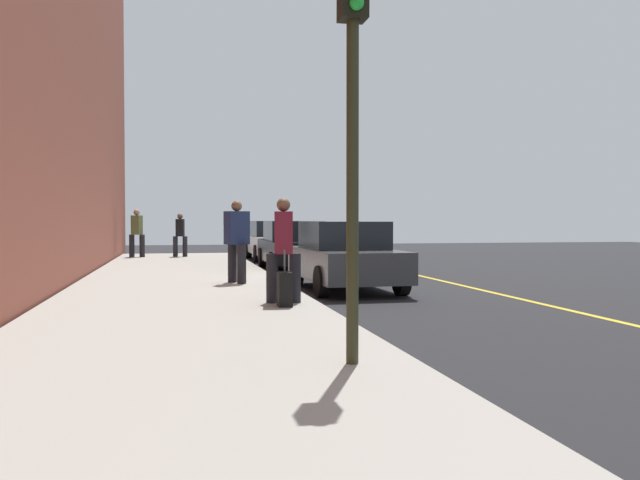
{
  "coord_description": "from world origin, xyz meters",
  "views": [
    {
      "loc": [
        15.43,
        -3.33,
        1.54
      ],
      "look_at": [
        -2.24,
        0.3,
        1.02
      ],
      "focal_mm": 38.62,
      "sensor_mm": 36.0,
      "label": 1
    }
  ],
  "objects_px": {
    "parked_car_white": "(274,240)",
    "pedestrian_olive_coat": "(137,232)",
    "rolling_suitcase": "(285,289)",
    "pedestrian_black_coat": "(180,234)",
    "pedestrian_burgundy_coat": "(283,247)",
    "parked_car_charcoal": "(345,256)",
    "parked_car_black": "(294,245)",
    "pedestrian_navy_coat": "(237,239)",
    "traffic_light_pole": "(353,81)"
  },
  "relations": [
    {
      "from": "parked_car_white",
      "to": "pedestrian_olive_coat",
      "type": "relative_size",
      "value": 2.56
    },
    {
      "from": "rolling_suitcase",
      "to": "pedestrian_black_coat",
      "type": "bearing_deg",
      "value": -174.13
    },
    {
      "from": "parked_car_white",
      "to": "rolling_suitcase",
      "type": "distance_m",
      "value": 15.68
    },
    {
      "from": "pedestrian_burgundy_coat",
      "to": "parked_car_charcoal",
      "type": "bearing_deg",
      "value": 150.36
    },
    {
      "from": "parked_car_black",
      "to": "rolling_suitcase",
      "type": "bearing_deg",
      "value": -10.29
    },
    {
      "from": "pedestrian_navy_coat",
      "to": "rolling_suitcase",
      "type": "height_order",
      "value": "pedestrian_navy_coat"
    },
    {
      "from": "pedestrian_burgundy_coat",
      "to": "traffic_light_pole",
      "type": "height_order",
      "value": "traffic_light_pole"
    },
    {
      "from": "pedestrian_navy_coat",
      "to": "parked_car_charcoal",
      "type": "bearing_deg",
      "value": 76.49
    },
    {
      "from": "parked_car_white",
      "to": "pedestrian_navy_coat",
      "type": "bearing_deg",
      "value": -11.85
    },
    {
      "from": "pedestrian_olive_coat",
      "to": "pedestrian_navy_coat",
      "type": "bearing_deg",
      "value": 13.73
    },
    {
      "from": "parked_car_white",
      "to": "parked_car_charcoal",
      "type": "height_order",
      "value": "same"
    },
    {
      "from": "pedestrian_black_coat",
      "to": "parked_car_white",
      "type": "bearing_deg",
      "value": 86.53
    },
    {
      "from": "traffic_light_pole",
      "to": "pedestrian_navy_coat",
      "type": "bearing_deg",
      "value": -177.46
    },
    {
      "from": "parked_car_charcoal",
      "to": "rolling_suitcase",
      "type": "xyz_separation_m",
      "value": [
        3.76,
        -1.92,
        -0.32
      ]
    },
    {
      "from": "pedestrian_navy_coat",
      "to": "traffic_light_pole",
      "type": "height_order",
      "value": "traffic_light_pole"
    },
    {
      "from": "pedestrian_navy_coat",
      "to": "pedestrian_burgundy_coat",
      "type": "height_order",
      "value": "pedestrian_navy_coat"
    },
    {
      "from": "parked_car_charcoal",
      "to": "traffic_light_pole",
      "type": "height_order",
      "value": "traffic_light_pole"
    },
    {
      "from": "pedestrian_navy_coat",
      "to": "traffic_light_pole",
      "type": "relative_size",
      "value": 0.46
    },
    {
      "from": "parked_car_black",
      "to": "pedestrian_burgundy_coat",
      "type": "distance_m",
      "value": 9.7
    },
    {
      "from": "parked_car_black",
      "to": "pedestrian_black_coat",
      "type": "relative_size",
      "value": 2.76
    },
    {
      "from": "parked_car_white",
      "to": "parked_car_charcoal",
      "type": "xyz_separation_m",
      "value": [
        11.8,
        -0.03,
        -0.0
      ]
    },
    {
      "from": "parked_car_black",
      "to": "parked_car_charcoal",
      "type": "height_order",
      "value": "same"
    },
    {
      "from": "parked_car_black",
      "to": "pedestrian_black_coat",
      "type": "xyz_separation_m",
      "value": [
        -5.75,
        -3.44,
        0.27
      ]
    },
    {
      "from": "traffic_light_pole",
      "to": "parked_car_black",
      "type": "bearing_deg",
      "value": 172.79
    },
    {
      "from": "pedestrian_burgundy_coat",
      "to": "traffic_light_pole",
      "type": "xyz_separation_m",
      "value": [
        5.0,
        -0.08,
        1.79
      ]
    },
    {
      "from": "parked_car_charcoal",
      "to": "rolling_suitcase",
      "type": "bearing_deg",
      "value": -26.99
    },
    {
      "from": "pedestrian_black_coat",
      "to": "traffic_light_pole",
      "type": "relative_size",
      "value": 0.41
    },
    {
      "from": "pedestrian_burgundy_coat",
      "to": "rolling_suitcase",
      "type": "bearing_deg",
      "value": -6.6
    },
    {
      "from": "pedestrian_olive_coat",
      "to": "traffic_light_pole",
      "type": "distance_m",
      "value": 20.66
    },
    {
      "from": "traffic_light_pole",
      "to": "pedestrian_olive_coat",
      "type": "bearing_deg",
      "value": -171.05
    },
    {
      "from": "pedestrian_olive_coat",
      "to": "rolling_suitcase",
      "type": "relative_size",
      "value": 1.97
    },
    {
      "from": "parked_car_black",
      "to": "rolling_suitcase",
      "type": "xyz_separation_m",
      "value": [
        10.02,
        -1.82,
        -0.33
      ]
    },
    {
      "from": "parked_car_charcoal",
      "to": "pedestrian_black_coat",
      "type": "relative_size",
      "value": 2.52
    },
    {
      "from": "pedestrian_navy_coat",
      "to": "rolling_suitcase",
      "type": "relative_size",
      "value": 2.0
    },
    {
      "from": "pedestrian_olive_coat",
      "to": "parked_car_black",
      "type": "bearing_deg",
      "value": 40.97
    },
    {
      "from": "pedestrian_burgundy_coat",
      "to": "pedestrian_navy_coat",
      "type": "bearing_deg",
      "value": -173.03
    },
    {
      "from": "pedestrian_black_coat",
      "to": "pedestrian_olive_coat",
      "type": "bearing_deg",
      "value": -91.9
    },
    {
      "from": "parked_car_charcoal",
      "to": "pedestrian_burgundy_coat",
      "type": "xyz_separation_m",
      "value": [
        3.27,
        -1.86,
        0.34
      ]
    },
    {
      "from": "pedestrian_burgundy_coat",
      "to": "rolling_suitcase",
      "type": "height_order",
      "value": "pedestrian_burgundy_coat"
    },
    {
      "from": "parked_car_white",
      "to": "parked_car_charcoal",
      "type": "distance_m",
      "value": 11.8
    },
    {
      "from": "traffic_light_pole",
      "to": "rolling_suitcase",
      "type": "relative_size",
      "value": 4.38
    },
    {
      "from": "pedestrian_black_coat",
      "to": "parked_car_black",
      "type": "bearing_deg",
      "value": 30.9
    },
    {
      "from": "parked_car_white",
      "to": "pedestrian_navy_coat",
      "type": "xyz_separation_m",
      "value": [
        11.24,
        -2.36,
        0.37
      ]
    },
    {
      "from": "pedestrian_black_coat",
      "to": "rolling_suitcase",
      "type": "relative_size",
      "value": 1.8
    },
    {
      "from": "pedestrian_olive_coat",
      "to": "traffic_light_pole",
      "type": "xyz_separation_m",
      "value": [
        20.33,
        3.2,
        1.77
      ]
    },
    {
      "from": "pedestrian_navy_coat",
      "to": "rolling_suitcase",
      "type": "xyz_separation_m",
      "value": [
        4.32,
        0.41,
        -0.69
      ]
    },
    {
      "from": "rolling_suitcase",
      "to": "pedestrian_olive_coat",
      "type": "bearing_deg",
      "value": -168.49
    },
    {
      "from": "parked_car_black",
      "to": "rolling_suitcase",
      "type": "height_order",
      "value": "parked_car_black"
    },
    {
      "from": "pedestrian_navy_coat",
      "to": "pedestrian_black_coat",
      "type": "height_order",
      "value": "pedestrian_navy_coat"
    },
    {
      "from": "pedestrian_navy_coat",
      "to": "parked_car_white",
      "type": "bearing_deg",
      "value": 168.15
    }
  ]
}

